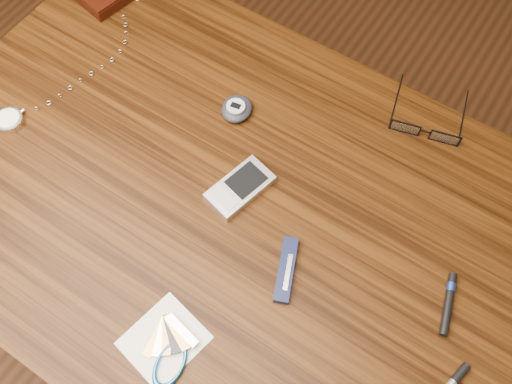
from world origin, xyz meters
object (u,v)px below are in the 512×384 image
notepad_keys (168,351)px  pocket_knife (286,270)px  desk (218,221)px  eyeglasses (425,130)px  pocket_watch (14,117)px  pedometer (237,109)px  pda_phone (240,187)px

notepad_keys → pocket_knife: size_ratio=1.18×
desk → eyeglasses: size_ratio=6.99×
eyeglasses → pocket_knife: (-0.06, -0.32, -0.01)m
notepad_keys → desk: bearing=110.5°
pocket_knife → eyeglasses: bearing=78.9°
pocket_watch → notepad_keys: same height
eyeglasses → pedometer: 0.31m
pedometer → pocket_knife: size_ratio=0.66×
pocket_watch → pocket_knife: 0.52m
pocket_watch → pocket_knife: (0.51, 0.02, 0.00)m
pedometer → notepad_keys: size_ratio=0.56×
pda_phone → notepad_keys: 0.26m
desk → notepad_keys: bearing=-69.5°
eyeglasses → notepad_keys: eyeglasses is taller
desk → pocket_watch: 0.38m
desk → pda_phone: pda_phone is taller
pedometer → pocket_knife: (0.22, -0.19, -0.00)m
notepad_keys → pedometer: bearing=110.7°
desk → pocket_watch: bearing=-169.3°
eyeglasses → pedometer: eyeglasses is taller
eyeglasses → pocket_watch: 0.67m
eyeglasses → notepad_keys: 0.53m
pedometer → desk: bearing=-68.8°
desk → pedometer: pedometer is taller
pedometer → pocket_watch: bearing=-144.7°
notepad_keys → pocket_watch: bearing=159.7°
pocket_watch → notepad_keys: bearing=-20.3°
desk → pedometer: (-0.06, 0.15, 0.11)m
desk → pedometer: size_ratio=15.27×
pocket_watch → pda_phone: (0.39, 0.09, 0.00)m
pocket_knife → pedometer: bearing=138.3°
pocket_watch → eyeglasses: bearing=30.7°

